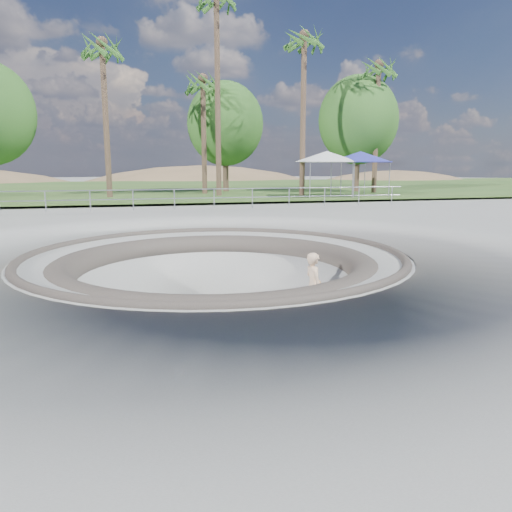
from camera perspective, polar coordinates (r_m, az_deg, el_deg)
name	(u,v)px	position (r m, az deg, el deg)	size (l,w,h in m)	color
ground	(215,255)	(13.55, -4.70, 0.15)	(180.00, 180.00, 0.00)	#A1A29D
skate_bowl	(216,319)	(13.99, -4.59, -7.24)	(14.00, 14.00, 4.10)	#A1A29D
grass_strip	(153,188)	(47.25, -11.68, 7.62)	(180.00, 36.00, 0.12)	#315722
distant_hills	(174,232)	(71.20, -9.33, 2.75)	(103.20, 45.00, 28.60)	brown
safety_railing	(174,199)	(25.30, -9.31, 6.44)	(25.00, 0.06, 1.03)	gray
skateboard	(313,320)	(13.98, 6.50, -7.28)	(0.90, 0.28, 0.09)	#905F39
skater	(313,286)	(13.72, 6.58, -3.45)	(0.69, 0.45, 1.88)	beige
canopy_white	(327,157)	(33.64, 8.09, 11.17)	(5.81, 5.81, 2.97)	gray
canopy_blue	(360,157)	(34.63, 11.85, 11.03)	(5.79, 5.79, 2.96)	gray
palm_b	(102,52)	(34.62, -17.17, 21.37)	(2.60, 2.60, 10.43)	brown
palm_c	(216,7)	(35.74, -4.54, 26.47)	(2.60, 2.60, 13.80)	brown
palm_d	(203,85)	(37.16, -6.09, 18.81)	(2.60, 2.60, 8.94)	brown
palm_e	(304,46)	(35.62, 5.54, 22.81)	(2.60, 2.60, 11.34)	brown
palm_f	(379,72)	(39.51, 13.85, 19.72)	(2.60, 2.60, 10.14)	brown
bushy_tree_mid	(225,124)	(39.89, -3.54, 14.83)	(5.89, 5.36, 8.50)	brown
bushy_tree_right	(358,120)	(40.52, 11.62, 14.95)	(6.19, 5.63, 8.93)	brown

